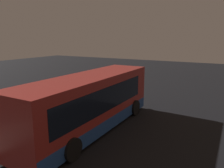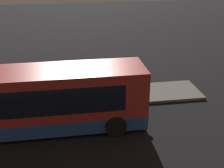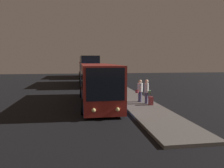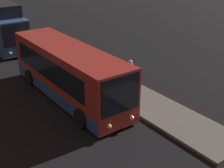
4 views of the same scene
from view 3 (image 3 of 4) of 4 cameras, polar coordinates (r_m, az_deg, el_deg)
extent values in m
plane|color=black|center=(18.09, -3.49, -4.75)|extent=(80.00, 80.00, 0.00)
cube|color=#605B56|center=(18.57, 5.67, -4.23)|extent=(20.00, 2.72, 0.16)
cube|color=maroon|center=(17.31, -3.75, 0.28)|extent=(10.06, 2.50, 2.94)
cube|color=#23478C|center=(17.47, -3.72, -3.38)|extent=(10.01, 2.52, 0.70)
cube|color=black|center=(17.53, -3.83, 1.51)|extent=(8.25, 2.53, 1.29)
cube|color=black|center=(12.27, -1.69, -0.13)|extent=(0.06, 2.20, 1.88)
sphere|color=#F9E58C|center=(12.60, 1.47, -6.66)|extent=(0.24, 0.24, 0.24)
sphere|color=#F9E58C|center=(12.43, -4.82, -6.85)|extent=(0.24, 0.24, 0.24)
cylinder|color=black|center=(14.31, 2.51, -5.58)|extent=(1.03, 0.30, 1.03)
cylinder|color=black|center=(14.05, -7.58, -5.86)|extent=(1.03, 0.30, 1.03)
cylinder|color=black|center=(20.67, -1.04, -1.92)|extent=(1.03, 0.30, 1.03)
cylinder|color=black|center=(20.49, -7.98, -2.06)|extent=(1.03, 0.30, 1.03)
cube|color=#33518C|center=(30.94, -5.98, 2.76)|extent=(10.48, 2.48, 2.83)
cube|color=#23478C|center=(31.02, -5.96, 0.80)|extent=(10.43, 2.50, 0.70)
cube|color=black|center=(31.18, -6.01, 3.41)|extent=(8.59, 2.51, 1.24)
cube|color=black|center=(25.67, -5.41, 2.98)|extent=(0.06, 2.18, 1.81)
sphere|color=#F9E58C|center=(25.81, -3.87, -0.05)|extent=(0.24, 0.24, 0.24)
sphere|color=#F9E58C|center=(25.73, -6.89, -0.10)|extent=(0.24, 0.24, 0.24)
cylinder|color=black|center=(27.58, -3.02, 0.12)|extent=(1.03, 0.30, 1.03)
cylinder|color=black|center=(27.44, -8.18, 0.03)|extent=(1.03, 0.30, 1.03)
cylinder|color=black|center=(34.33, -4.16, 1.31)|extent=(1.03, 0.30, 1.03)
cylinder|color=black|center=(34.22, -8.31, 1.24)|extent=(1.03, 0.30, 1.03)
cube|color=black|center=(31.30, -6.06, 6.31)|extent=(8.91, 2.28, 1.01)
cube|color=maroon|center=(44.67, -6.86, 3.87)|extent=(11.63, 2.49, 2.97)
cube|color=gold|center=(44.73, -6.84, 2.42)|extent=(11.58, 2.51, 0.70)
cube|color=black|center=(44.95, -6.88, 4.34)|extent=(9.54, 2.52, 1.31)
cube|color=black|center=(38.82, -6.57, 4.18)|extent=(0.06, 2.19, 1.90)
sphere|color=#F9E58C|center=(38.91, -5.53, 2.03)|extent=(0.24, 0.24, 0.24)
sphere|color=#F9E58C|center=(38.86, -7.55, 2.00)|extent=(0.24, 0.24, 0.24)
cylinder|color=black|center=(40.85, -4.90, 2.05)|extent=(0.99, 0.30, 0.99)
cylinder|color=black|center=(40.76, -8.39, 2.00)|extent=(0.99, 0.30, 0.99)
cylinder|color=black|center=(48.38, -5.51, 2.69)|extent=(0.99, 0.30, 0.99)
cylinder|color=black|center=(48.30, -8.46, 2.64)|extent=(0.99, 0.30, 0.99)
cube|color=black|center=(45.10, -6.91, 6.44)|extent=(9.89, 2.29, 1.03)
cylinder|color=#4C476B|center=(17.45, 7.32, -3.33)|extent=(0.38, 0.38, 0.80)
cylinder|color=silver|center=(17.34, 7.35, -0.89)|extent=(0.55, 0.55, 0.70)
sphere|color=beige|center=(17.29, 7.37, 0.69)|extent=(0.26, 0.26, 0.26)
cube|color=maroon|center=(17.18, 6.57, -1.95)|extent=(0.31, 0.25, 0.24)
cylinder|color=#4C476B|center=(16.83, 8.96, -3.65)|extent=(0.28, 0.28, 0.84)
cylinder|color=silver|center=(16.71, 9.00, -1.00)|extent=(0.41, 0.41, 0.73)
sphere|color=beige|center=(16.66, 9.03, 0.71)|extent=(0.27, 0.27, 0.27)
cube|color=#598C59|center=(16.76, 9.88, -2.08)|extent=(0.31, 0.22, 0.24)
cube|color=maroon|center=(16.40, 10.11, -4.33)|extent=(0.37, 0.27, 0.61)
cylinder|color=black|center=(16.32, 10.14, -2.87)|extent=(0.02, 0.02, 0.24)
cylinder|color=#4C4C51|center=(18.84, 2.29, -0.38)|extent=(0.10, 0.10, 2.24)
cube|color=beige|center=(18.76, 2.30, 2.30)|extent=(0.04, 0.61, 0.37)
camera|label=1|loc=(27.39, -20.45, 9.40)|focal=35.00mm
camera|label=2|loc=(20.92, -48.12, 17.84)|focal=50.00mm
camera|label=4|loc=(8.41, -87.87, 37.15)|focal=50.00mm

